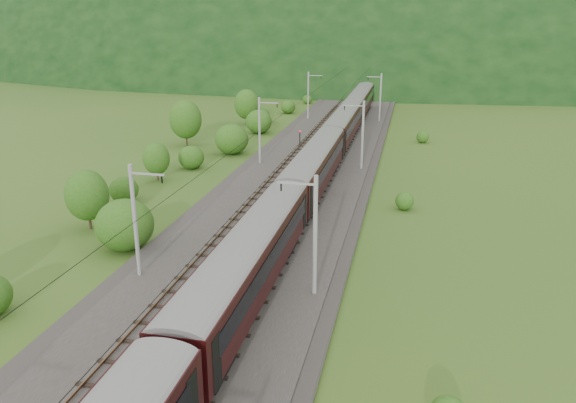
# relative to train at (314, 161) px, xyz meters

# --- Properties ---
(ground) EXTENTS (600.00, 600.00, 0.00)m
(ground) POSITION_rel_train_xyz_m (-2.40, -21.20, -3.68)
(ground) COLOR #335A1C
(ground) RESTS_ON ground
(railbed) EXTENTS (14.00, 220.00, 0.30)m
(railbed) POSITION_rel_train_xyz_m (-2.40, -11.20, -3.53)
(railbed) COLOR #38332D
(railbed) RESTS_ON ground
(track_left) EXTENTS (2.40, 220.00, 0.27)m
(track_left) POSITION_rel_train_xyz_m (-4.80, -11.20, -3.31)
(track_left) COLOR brown
(track_left) RESTS_ON railbed
(track_right) EXTENTS (2.40, 220.00, 0.27)m
(track_right) POSITION_rel_train_xyz_m (0.00, -11.20, -3.31)
(track_right) COLOR brown
(track_right) RESTS_ON railbed
(catenary_left) EXTENTS (2.54, 192.28, 8.00)m
(catenary_left) POSITION_rel_train_xyz_m (-8.52, 10.80, 0.82)
(catenary_left) COLOR gray
(catenary_left) RESTS_ON railbed
(catenary_right) EXTENTS (2.54, 192.28, 8.00)m
(catenary_right) POSITION_rel_train_xyz_m (3.72, 10.80, 0.82)
(catenary_right) COLOR gray
(catenary_right) RESTS_ON railbed
(overhead_wires) EXTENTS (4.83, 198.00, 0.03)m
(overhead_wires) POSITION_rel_train_xyz_m (-2.40, -11.20, 3.42)
(overhead_wires) COLOR black
(overhead_wires) RESTS_ON ground
(mountain_main) EXTENTS (504.00, 360.00, 244.00)m
(mountain_main) POSITION_rel_train_xyz_m (-2.40, 238.80, -3.68)
(mountain_main) COLOR black
(mountain_main) RESTS_ON ground
(mountain_ridge) EXTENTS (336.00, 280.00, 132.00)m
(mountain_ridge) POSITION_rel_train_xyz_m (-122.40, 278.80, -3.68)
(mountain_ridge) COLOR black
(mountain_ridge) RESTS_ON ground
(train) EXTENTS (3.12, 171.84, 5.44)m
(train) POSITION_rel_train_xyz_m (0.00, 0.00, 0.00)
(train) COLOR black
(train) RESTS_ON ground
(hazard_post_near) EXTENTS (0.16, 0.16, 1.50)m
(hazard_post_near) POSITION_rel_train_xyz_m (-3.13, 27.90, -2.63)
(hazard_post_near) COLOR red
(hazard_post_near) RESTS_ON railbed
(hazard_post_far) EXTENTS (0.18, 0.18, 1.72)m
(hazard_post_far) POSITION_rel_train_xyz_m (-1.93, 45.54, -2.52)
(hazard_post_far) COLOR red
(hazard_post_far) RESTS_ON railbed
(signal) EXTENTS (0.23, 0.23, 2.04)m
(signal) POSITION_rel_train_xyz_m (-5.80, 21.67, -2.18)
(signal) COLOR black
(signal) RESTS_ON railbed
(vegetation_left) EXTENTS (14.03, 148.29, 6.46)m
(vegetation_left) POSITION_rel_train_xyz_m (-16.39, -0.03, -1.28)
(vegetation_left) COLOR #245416
(vegetation_left) RESTS_ON ground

